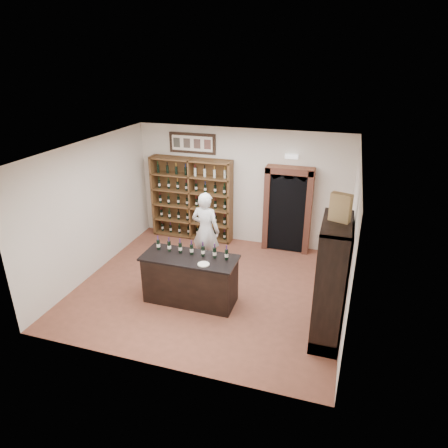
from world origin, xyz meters
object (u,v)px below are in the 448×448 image
Objects in this scene: wine_shelf at (192,199)px; wine_crate at (341,208)px; shopkeeper at (206,231)px; tasting_counter at (190,279)px; counter_bottle_0 at (158,245)px; side_cabinet at (331,300)px.

wine_shelf is 4.78× the size of wine_crate.
wine_shelf reaches higher than shopkeeper.
counter_bottle_0 is (-0.72, 0.12, 0.61)m from tasting_counter.
shopkeeper is at bearing 97.29° from tasting_counter.
tasting_counter is 1.02× the size of shopkeeper.
tasting_counter is 4.08× the size of wine_crate.
side_cabinet reaches higher than counter_bottle_0.
wine_crate is (2.89, -1.71, 1.51)m from shopkeeper.
counter_bottle_0 is 1.44m from shopkeeper.
counter_bottle_0 is 0.16× the size of shopkeeper.
side_cabinet is at bearing -37.09° from wine_crate.
tasting_counter is at bearing 102.45° from shopkeeper.
side_cabinet is (3.82, -3.23, -0.35)m from wine_shelf.
wine_crate reaches higher than counter_bottle_0.
counter_bottle_0 is at bearing 173.02° from side_cabinet.
wine_shelf is 1.76m from shopkeeper.
counter_bottle_0 is 3.69m from wine_crate.
side_cabinet is at bearing -6.98° from counter_bottle_0.
wine_shelf and side_cabinet have the same top height.
counter_bottle_0 is at bearing -166.79° from wine_crate.
counter_bottle_0 is at bearing -82.30° from wine_shelf.
shopkeeper reaches higher than tasting_counter.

